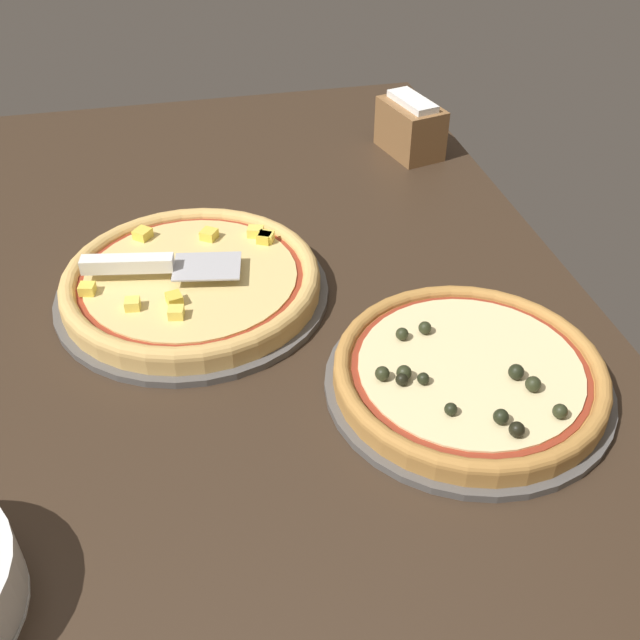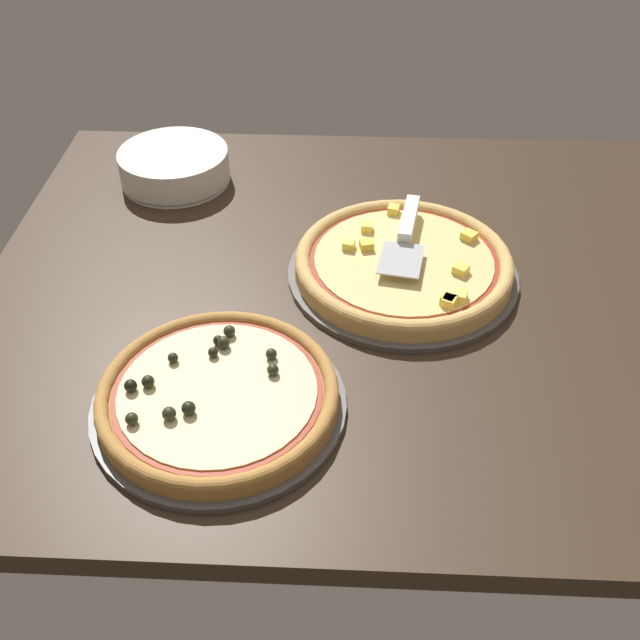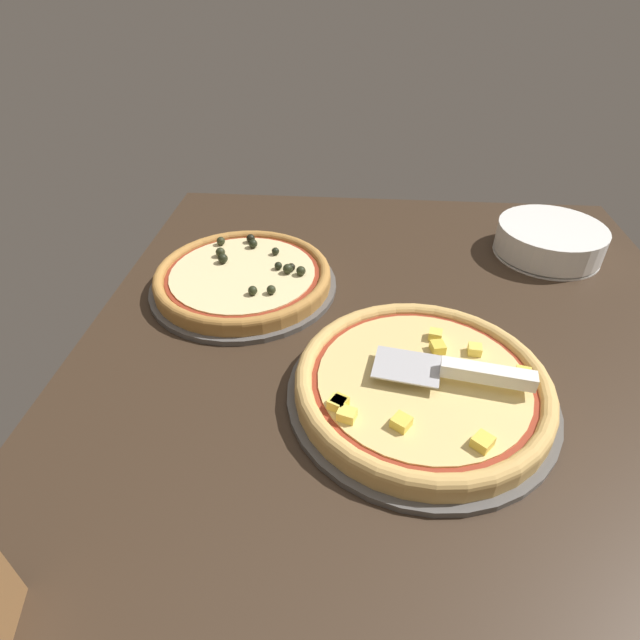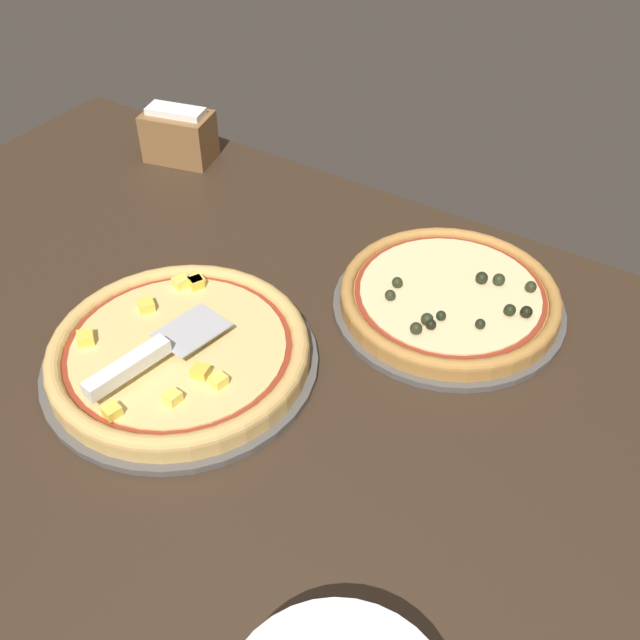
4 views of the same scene
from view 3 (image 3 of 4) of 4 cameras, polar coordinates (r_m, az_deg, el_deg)
name	(u,v)px [view 3 (image 3 of 4)]	position (r cm, az deg, el deg)	size (l,w,h in cm)	color
ground_plane	(403,410)	(73.21, 9.41, -10.06)	(138.95, 103.39, 3.60)	#38281C
pizza_pan_front	(420,394)	(72.53, 11.38, -8.31)	(37.70, 37.70, 1.00)	#565451
pizza_front	(422,383)	(70.99, 11.59, -7.06)	(35.44, 35.44, 3.92)	#DBAD60
pizza_pan_back	(244,285)	(94.10, -8.68, 3.95)	(34.34, 34.34, 1.00)	#565451
pizza_back	(243,276)	(93.02, -8.77, 5.03)	(32.28, 32.28, 4.23)	#B77F3D
serving_spatula	(470,373)	(69.51, 16.81, -5.83)	(8.08, 21.75, 2.00)	#B7B7BC
plate_stack	(549,240)	(112.60, 24.74, 8.25)	(21.08, 21.08, 6.30)	white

